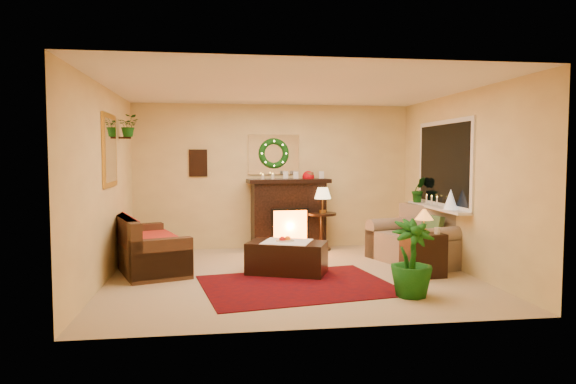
{
  "coord_description": "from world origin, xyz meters",
  "views": [
    {
      "loc": [
        -1.03,
        -7.02,
        1.67
      ],
      "look_at": [
        0.0,
        0.35,
        1.15
      ],
      "focal_mm": 32.0,
      "sensor_mm": 36.0,
      "label": 1
    }
  ],
  "objects": [
    {
      "name": "wall_right",
      "position": [
        2.5,
        0.0,
        1.3
      ],
      "size": [
        4.5,
        4.5,
        0.0
      ],
      "primitive_type": "plane",
      "color": "#EFD88C",
      "rests_on": "ground"
    },
    {
      "name": "wall_front",
      "position": [
        0.0,
        -2.25,
        1.3
      ],
      "size": [
        5.0,
        5.0,
        0.0
      ],
      "primitive_type": "plane",
      "color": "#EFD88C",
      "rests_on": "ground"
    },
    {
      "name": "side_table_round",
      "position": [
        0.82,
        1.87,
        0.32
      ],
      "size": [
        0.55,
        0.55,
        0.67
      ],
      "primitive_type": "cylinder",
      "rotation": [
        0.0,
        0.0,
        0.08
      ],
      "color": "#562D21",
      "rests_on": "floor"
    },
    {
      "name": "wreath",
      "position": [
        0.0,
        2.19,
        1.72
      ],
      "size": [
        0.55,
        0.11,
        0.55
      ],
      "primitive_type": "torus",
      "rotation": [
        1.57,
        0.0,
        0.0
      ],
      "color": "#194719",
      "rests_on": "wall_back"
    },
    {
      "name": "window_frame",
      "position": [
        2.48,
        0.55,
        1.55
      ],
      "size": [
        0.03,
        1.86,
        1.36
      ],
      "primitive_type": "cube",
      "color": "white",
      "rests_on": "wall_right"
    },
    {
      "name": "red_throw",
      "position": [
        -2.05,
        0.84,
        0.46
      ],
      "size": [
        0.82,
        1.33,
        0.02
      ],
      "primitive_type": "cube",
      "color": "red",
      "rests_on": "sofa"
    },
    {
      "name": "ceiling",
      "position": [
        0.0,
        0.0,
        2.6
      ],
      "size": [
        5.0,
        5.0,
        0.0
      ],
      "primitive_type": "plane",
      "color": "white",
      "rests_on": "ground"
    },
    {
      "name": "lamp_cream",
      "position": [
        0.84,
        1.88,
        0.88
      ],
      "size": [
        0.3,
        0.3,
        0.46
      ],
      "primitive_type": "cone",
      "color": "#F8DB92",
      "rests_on": "side_table_round"
    },
    {
      "name": "coffee_table",
      "position": [
        -0.05,
        0.1,
        0.21
      ],
      "size": [
        1.23,
        0.96,
        0.46
      ],
      "primitive_type": "cube",
      "rotation": [
        0.0,
        0.0,
        -0.38
      ],
      "color": "#51271A",
      "rests_on": "floor"
    },
    {
      "name": "hanging_plant",
      "position": [
        -2.34,
        1.05,
        1.97
      ],
      "size": [
        0.33,
        0.28,
        0.36
      ],
      "primitive_type": "imported",
      "color": "#194719",
      "rests_on": "wall_left"
    },
    {
      "name": "poinsettia",
      "position": [
        0.61,
        2.05,
        1.3
      ],
      "size": [
        0.21,
        0.21,
        0.21
      ],
      "primitive_type": "sphere",
      "color": "red",
      "rests_on": "fireplace"
    },
    {
      "name": "sofa",
      "position": [
        -2.04,
        0.7,
        0.43
      ],
      "size": [
        1.38,
        2.03,
        0.8
      ],
      "primitive_type": "cube",
      "rotation": [
        0.0,
        0.0,
        0.33
      ],
      "color": "brown",
      "rests_on": "floor"
    },
    {
      "name": "lamp_tiffany",
      "position": [
        1.81,
        -0.3,
        0.74
      ],
      "size": [
        0.26,
        0.26,
        0.37
      ],
      "primitive_type": "cone",
      "color": "orange",
      "rests_on": "end_table_square"
    },
    {
      "name": "area_rug",
      "position": [
        -0.01,
        -0.58,
        0.01
      ],
      "size": [
        2.64,
        2.15,
        0.01
      ],
      "primitive_type": "cube",
      "rotation": [
        0.0,
        0.0,
        0.17
      ],
      "color": "#5C141A",
      "rests_on": "floor"
    },
    {
      "name": "floor",
      "position": [
        0.0,
        0.0,
        0.0
      ],
      "size": [
        5.0,
        5.0,
        0.0
      ],
      "primitive_type": "plane",
      "color": "beige",
      "rests_on": "ground"
    },
    {
      "name": "end_table_square",
      "position": [
        1.82,
        -0.26,
        0.27
      ],
      "size": [
        0.53,
        0.53,
        0.6
      ],
      "primitive_type": "cube",
      "rotation": [
        0.0,
        0.0,
        0.09
      ],
      "color": "#3A2313",
      "rests_on": "floor"
    },
    {
      "name": "mantel_candle_a",
      "position": [
        -0.22,
        2.01,
        1.26
      ],
      "size": [
        0.06,
        0.06,
        0.17
      ],
      "primitive_type": "cylinder",
      "color": "white",
      "rests_on": "fireplace"
    },
    {
      "name": "wall_back",
      "position": [
        0.0,
        2.25,
        1.3
      ],
      "size": [
        5.0,
        5.0,
        0.0
      ],
      "primitive_type": "plane",
      "color": "#EFD88C",
      "rests_on": "ground"
    },
    {
      "name": "fireplace",
      "position": [
        0.24,
        2.04,
        0.55
      ],
      "size": [
        1.34,
        0.53,
        1.2
      ],
      "primitive_type": "cube",
      "rotation": [
        0.0,
        0.0,
        0.09
      ],
      "color": "black",
      "rests_on": "floor"
    },
    {
      "name": "mantel_mirror",
      "position": [
        0.0,
        2.23,
        1.7
      ],
      "size": [
        0.92,
        0.02,
        0.72
      ],
      "primitive_type": "cube",
      "color": "white",
      "rests_on": "wall_back"
    },
    {
      "name": "loveseat",
      "position": [
        2.06,
        0.58,
        0.42
      ],
      "size": [
        1.32,
        1.71,
        0.87
      ],
      "primitive_type": "cube",
      "rotation": [
        0.0,
        0.0,
        0.33
      ],
      "color": "gray",
      "rests_on": "floor"
    },
    {
      "name": "fruit_bowl",
      "position": [
        -0.07,
        0.12,
        0.45
      ],
      "size": [
        0.26,
        0.26,
        0.06
      ],
      "primitive_type": "cylinder",
      "color": "#EBEACD",
      "rests_on": "coffee_table"
    },
    {
      "name": "sill_plant",
      "position": [
        2.36,
        1.23,
        1.08
      ],
      "size": [
        0.31,
        0.25,
        0.56
      ],
      "primitive_type": "imported",
      "color": "#14371A",
      "rests_on": "window_sill"
    },
    {
      "name": "gold_mirror",
      "position": [
        -2.48,
        0.3,
        1.75
      ],
      "size": [
        0.03,
        0.84,
        1.0
      ],
      "primitive_type": "cube",
      "color": "gold",
      "rests_on": "wall_left"
    },
    {
      "name": "window_sill",
      "position": [
        2.38,
        0.55,
        0.87
      ],
      "size": [
        0.22,
        1.86,
        0.04
      ],
      "primitive_type": "cube",
      "color": "white",
      "rests_on": "wall_right"
    },
    {
      "name": "mantel_candle_b",
      "position": [
        -0.04,
        2.01,
        1.26
      ],
      "size": [
        0.06,
        0.06,
        0.19
      ],
      "primitive_type": "cylinder",
      "color": "beige",
      "rests_on": "fireplace"
    },
    {
      "name": "floor_palm",
      "position": [
        1.26,
        -1.26,
        0.45
      ],
      "size": [
        1.76,
        1.76,
        2.75
      ],
      "primitive_type": "imported",
      "rotation": [
        0.0,
        0.0,
        0.15
      ],
      "color": "black",
      "rests_on": "floor"
    },
    {
      "name": "window_glass",
      "position": [
        2.47,
        0.55,
        1.55
      ],
      "size": [
        0.02,
        1.7,
        1.22
      ],
      "primitive_type": "cube",
      "color": "black",
      "rests_on": "wall_right"
    },
    {
      "name": "mini_tree",
      "position": [
        2.37,
        0.06,
        1.04
      ],
      "size": [
        0.2,
        0.2,
        0.3
      ],
      "primitive_type": "cone",
      "color": "white",
      "rests_on": "window_sill"
    },
    {
      "name": "wall_left",
      "position": [
        -2.5,
        0.0,
        1.3
      ],
      "size": [
        4.5,
        4.5,
        0.0
      ],
      "primitive_type": "plane",
      "color": "#EFD88C",
      "rests_on": "ground"
    },
    {
      "name": "wall_art",
      "position": [
        -1.35,
        2.23,
        1.55
      ],
      "size": [
        0.32,
        0.03,
        0.48
      ],
      "primitive_type": "cube",
      "color": "#381E11",
      "rests_on": "wall_back"
    }
  ]
}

